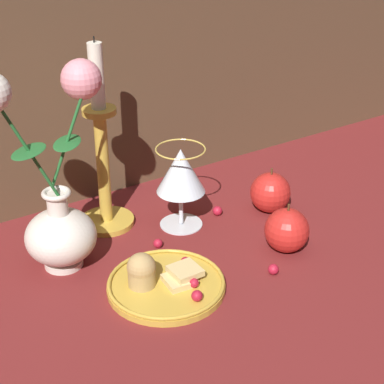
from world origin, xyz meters
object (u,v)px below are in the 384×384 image
(vase, at_px, (57,201))
(apple_beside_vase, at_px, (287,230))
(plate_with_pastries, at_px, (163,281))
(apple_near_glass, at_px, (270,192))
(candlestick, at_px, (103,161))
(wine_glass, at_px, (181,174))

(vase, xyz_separation_m, apple_beside_vase, (0.34, -0.17, -0.08))
(plate_with_pastries, distance_m, apple_near_glass, 0.32)
(candlestick, distance_m, apple_beside_vase, 0.34)
(apple_near_glass, bearing_deg, candlestick, 156.43)
(plate_with_pastries, bearing_deg, wine_glass, 49.66)
(vase, relative_size, candlestick, 1.00)
(vase, xyz_separation_m, wine_glass, (0.23, 0.00, -0.02))
(plate_with_pastries, height_order, apple_near_glass, apple_near_glass)
(vase, bearing_deg, candlestick, 34.08)
(vase, distance_m, apple_near_glass, 0.41)
(vase, height_order, wine_glass, vase)
(vase, xyz_separation_m, candlestick, (0.12, 0.08, 0.01))
(plate_with_pastries, distance_m, apple_beside_vase, 0.24)
(plate_with_pastries, xyz_separation_m, apple_beside_vase, (0.23, -0.02, 0.02))
(plate_with_pastries, bearing_deg, candlestick, 86.03)
(vase, xyz_separation_m, apple_near_glass, (0.40, -0.04, -0.08))
(wine_glass, distance_m, candlestick, 0.14)
(plate_with_pastries, relative_size, apple_near_glass, 2.10)
(wine_glass, distance_m, apple_near_glass, 0.19)
(candlestick, bearing_deg, plate_with_pastries, -93.97)
(wine_glass, bearing_deg, apple_beside_vase, -57.77)
(wine_glass, height_order, apple_beside_vase, wine_glass)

